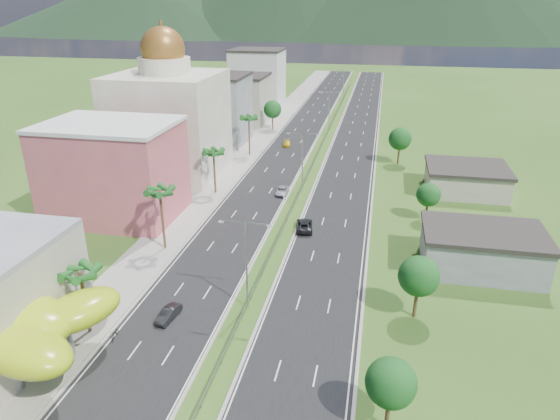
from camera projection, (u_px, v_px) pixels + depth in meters
The scene contains 32 objects.
ground at pixel (222, 363), 49.31m from camera, with size 500.00×500.00×0.00m, color #2D5119.
road_left at pixel (298, 135), 131.92m from camera, with size 11.00×260.00×0.04m, color black.
road_right at pixel (355, 138), 129.17m from camera, with size 11.00×260.00×0.04m, color black.
sidewalk_left at pixel (263, 133), 133.65m from camera, with size 7.00×260.00×0.12m, color gray.
median_guardrail at pixel (317, 154), 114.05m from camera, with size 0.10×216.06×0.76m.
streetlight_median_b at pixel (246, 256), 55.71m from camera, with size 6.04×0.25×11.00m.
streetlight_median_c at pixel (303, 155), 91.82m from camera, with size 6.04×0.25×11.00m.
streetlight_median_d at pixel (329, 107), 132.44m from camera, with size 6.04×0.25×11.00m.
streetlight_median_e at pixel (344, 82), 173.05m from camera, with size 6.04×0.25×11.00m.
lime_canopy at pixel (5, 321), 47.42m from camera, with size 18.00×15.00×7.40m.
pink_shophouse at pixel (114, 172), 80.41m from camera, with size 20.00×15.00×15.00m, color #C04E60.
domed_building at pixel (169, 118), 99.67m from camera, with size 20.00×20.00×28.70m.
midrise_grey at pixel (214, 110), 123.36m from camera, with size 16.00×15.00×16.00m, color slate.
midrise_beige at pixel (239, 100), 143.80m from camera, with size 16.00×15.00×13.00m, color #A09984.
midrise_white at pixel (258, 79), 163.59m from camera, with size 16.00×15.00×18.00m, color silver.
shed_near at pixel (482, 252), 65.77m from camera, with size 15.00×10.00×5.00m, color slate.
shed_far at pixel (466, 180), 92.60m from camera, with size 14.00×12.00×4.40m, color #A09984.
palm_tree_b at pixel (80, 275), 51.21m from camera, with size 3.60×3.60×8.10m.
palm_tree_c at pixel (160, 194), 68.70m from camera, with size 3.60×3.60×9.60m.
palm_tree_d at pixel (214, 154), 89.84m from camera, with size 3.60×3.60×8.60m.
palm_tree_e at pixel (249, 119), 112.11m from camera, with size 3.60×3.60×9.40m.
leafy_tree_lfar at pixel (273, 109), 135.73m from camera, with size 4.90×4.90×8.05m.
leafy_tree_ra at pixel (391, 383), 40.01m from camera, with size 4.20×4.20×6.90m.
leafy_tree_rb at pixel (419, 276), 54.64m from camera, with size 4.55×4.55×7.47m.
leafy_tree_rc at pixel (428, 195), 79.68m from camera, with size 3.85×3.85×6.33m.
leafy_tree_rd at pixel (400, 139), 107.02m from camera, with size 4.90×4.90×8.05m.
mountain_ridge at pixel (440, 40), 444.50m from camera, with size 860.00×140.00×90.00m, color black, non-canonical shape.
car_dark_left at pixel (169, 314), 55.85m from camera, with size 1.37×3.93×1.30m, color black.
car_silver_mid_left at pixel (282, 191), 91.83m from camera, with size 2.11×4.58×1.27m, color #A2A4A9.
car_yellow_far_left at pixel (287, 143), 122.26m from camera, with size 1.76×4.33×1.26m, color gold.
car_dark_far_right at pixel (304, 225), 77.58m from camera, with size 2.47×5.35×1.49m, color black.
motorcycle at pixel (115, 332), 52.78m from camera, with size 0.59×1.94×1.24m, color black.
Camera 1 is at (13.52, -37.58, 33.16)m, focal length 32.00 mm.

